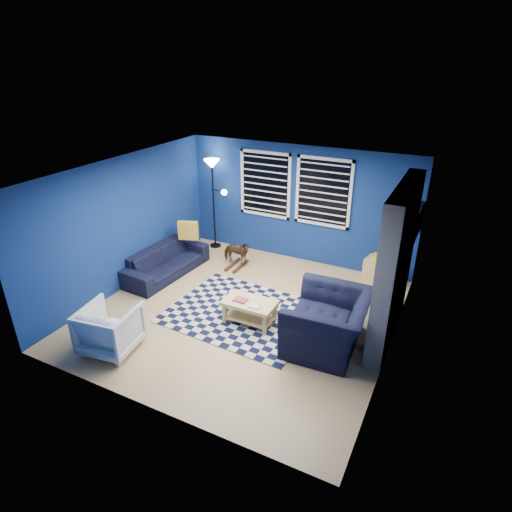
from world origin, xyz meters
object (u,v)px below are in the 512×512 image
(armchair_big, at_px, (328,322))
(tv, at_px, (417,224))
(armchair_bent, at_px, (110,328))
(floor_lamp, at_px, (213,176))
(rocking_horse, at_px, (236,253))
(cabinet, at_px, (380,270))
(sofa, at_px, (166,261))
(coffee_table, at_px, (249,307))

(armchair_big, bearing_deg, tv, 156.08)
(armchair_bent, distance_m, floor_lamp, 4.28)
(floor_lamp, bearing_deg, armchair_bent, -81.52)
(armchair_big, distance_m, armchair_bent, 3.31)
(armchair_bent, relative_size, rocking_horse, 1.30)
(tv, distance_m, armchair_big, 2.58)
(armchair_big, relative_size, rocking_horse, 2.13)
(rocking_horse, distance_m, floor_lamp, 1.81)
(tv, xyz_separation_m, rocking_horse, (-3.41, -0.48, -1.07))
(cabinet, xyz_separation_m, floor_lamp, (-3.81, 0.01, 1.44))
(sofa, relative_size, rocking_horse, 3.13)
(armchair_bent, bearing_deg, armchair_big, -160.72)
(cabinet, bearing_deg, floor_lamp, -170.06)
(tv, height_order, sofa, tv)
(rocking_horse, relative_size, cabinet, 1.00)
(rocking_horse, relative_size, floor_lamp, 0.30)
(coffee_table, xyz_separation_m, cabinet, (1.64, 2.45, -0.06))
(coffee_table, bearing_deg, floor_lamp, 131.34)
(coffee_table, relative_size, cabinet, 1.42)
(armchair_big, xyz_separation_m, cabinet, (0.28, 2.48, -0.18))
(coffee_table, xyz_separation_m, floor_lamp, (-2.17, 2.47, 1.38))
(cabinet, height_order, floor_lamp, floor_lamp)
(tv, distance_m, sofa, 4.89)
(tv, distance_m, rocking_horse, 3.61)
(sofa, xyz_separation_m, coffee_table, (2.35, -0.81, 0.02))
(armchair_big, bearing_deg, sofa, -106.13)
(tv, xyz_separation_m, cabinet, (-0.56, 0.23, -1.15))
(armchair_bent, relative_size, coffee_table, 0.91)
(cabinet, bearing_deg, rocking_horse, -155.82)
(armchair_bent, distance_m, rocking_horse, 3.32)
(armchair_big, relative_size, cabinet, 2.14)
(sofa, xyz_separation_m, floor_lamp, (0.18, 1.65, 1.40))
(armchair_bent, xyz_separation_m, coffee_table, (1.57, 1.56, -0.06))
(coffee_table, bearing_deg, armchair_bent, -135.08)
(armchair_big, height_order, coffee_table, armchair_big)
(armchair_bent, xyz_separation_m, rocking_horse, (0.35, 3.30, -0.03))
(tv, bearing_deg, sofa, -162.78)
(cabinet, distance_m, floor_lamp, 4.07)
(armchair_bent, height_order, rocking_horse, armchair_bent)
(tv, height_order, armchair_big, tv)
(armchair_big, bearing_deg, coffee_table, -94.48)
(tv, distance_m, coffee_table, 3.31)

